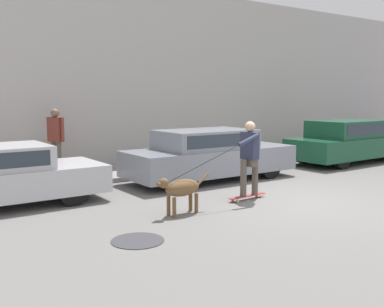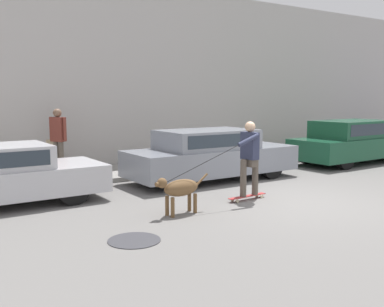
{
  "view_description": "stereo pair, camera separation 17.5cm",
  "coord_description": "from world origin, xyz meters",
  "px_view_note": "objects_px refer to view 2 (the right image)",
  "views": [
    {
      "loc": [
        -6.77,
        -6.33,
        2.13
      ],
      "look_at": [
        -1.57,
        1.39,
        0.95
      ],
      "focal_mm": 42.0,
      "sensor_mm": 36.0,
      "label": 1
    },
    {
      "loc": [
        -6.63,
        -6.43,
        2.13
      ],
      "look_at": [
        -1.57,
        1.39,
        0.95
      ],
      "focal_mm": 42.0,
      "sensor_mm": 36.0,
      "label": 2
    }
  ],
  "objects_px": {
    "parked_car_1": "(211,155)",
    "parked_car_2": "(353,142)",
    "pedestrian_with_bag": "(58,138)",
    "skateboarder": "(249,155)",
    "dog": "(180,189)"
  },
  "relations": [
    {
      "from": "parked_car_1",
      "to": "parked_car_2",
      "type": "relative_size",
      "value": 0.97
    },
    {
      "from": "parked_car_1",
      "to": "parked_car_2",
      "type": "xyz_separation_m",
      "value": [
        5.63,
        -0.0,
        0.03
      ]
    },
    {
      "from": "dog",
      "to": "skateboarder",
      "type": "bearing_deg",
      "value": -178.54
    },
    {
      "from": "pedestrian_with_bag",
      "to": "skateboarder",
      "type": "bearing_deg",
      "value": -90.39
    },
    {
      "from": "parked_car_2",
      "to": "pedestrian_with_bag",
      "type": "xyz_separation_m",
      "value": [
        -8.84,
        2.35,
        0.4
      ]
    },
    {
      "from": "dog",
      "to": "skateboarder",
      "type": "xyz_separation_m",
      "value": [
        1.82,
        0.24,
        0.46
      ]
    },
    {
      "from": "pedestrian_with_bag",
      "to": "dog",
      "type": "bearing_deg",
      "value": -110.8
    },
    {
      "from": "parked_car_2",
      "to": "dog",
      "type": "height_order",
      "value": "parked_car_2"
    },
    {
      "from": "skateboarder",
      "to": "pedestrian_with_bag",
      "type": "relative_size",
      "value": 1.56
    },
    {
      "from": "pedestrian_with_bag",
      "to": "parked_car_2",
      "type": "bearing_deg",
      "value": -44.93
    },
    {
      "from": "dog",
      "to": "pedestrian_with_bag",
      "type": "height_order",
      "value": "pedestrian_with_bag"
    },
    {
      "from": "parked_car_2",
      "to": "dog",
      "type": "distance_m",
      "value": 8.43
    },
    {
      "from": "dog",
      "to": "pedestrian_with_bag",
      "type": "distance_m",
      "value": 4.91
    },
    {
      "from": "parked_car_1",
      "to": "skateboarder",
      "type": "distance_m",
      "value": 2.32
    },
    {
      "from": "skateboarder",
      "to": "pedestrian_with_bag",
      "type": "height_order",
      "value": "pedestrian_with_bag"
    }
  ]
}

